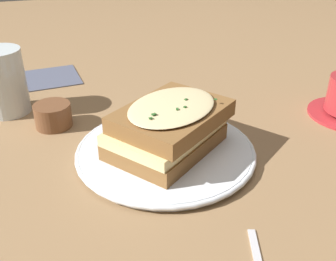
{
  "coord_description": "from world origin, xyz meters",
  "views": [
    {
      "loc": [
        -0.13,
        -0.46,
        0.31
      ],
      "look_at": [
        0.0,
        -0.01,
        0.04
      ],
      "focal_mm": 42.0,
      "sensor_mm": 36.0,
      "label": 1
    }
  ],
  "objects": [
    {
      "name": "dinner_plate",
      "position": [
        0.0,
        -0.01,
        0.01
      ],
      "size": [
        0.25,
        0.25,
        0.01
      ],
      "color": "white",
      "rests_on": "ground_plane"
    },
    {
      "name": "water_glass",
      "position": [
        -0.22,
        0.21,
        0.06
      ],
      "size": [
        0.07,
        0.07,
        0.11
      ],
      "primitive_type": "cylinder",
      "color": "silver",
      "rests_on": "ground_plane"
    },
    {
      "name": "sandwich",
      "position": [
        0.01,
        -0.01,
        0.05
      ],
      "size": [
        0.19,
        0.18,
        0.07
      ],
      "rotation": [
        0.0,
        0.0,
        3.81
      ],
      "color": "brown",
      "rests_on": "dinner_plate"
    },
    {
      "name": "napkin",
      "position": [
        -0.16,
        0.34,
        0.0
      ],
      "size": [
        0.15,
        0.13,
        0.0
      ],
      "primitive_type": "cube",
      "rotation": [
        0.0,
        0.0,
        0.1
      ],
      "color": "#4C5166",
      "rests_on": "ground_plane"
    },
    {
      "name": "condiment_pot",
      "position": [
        -0.15,
        0.13,
        0.02
      ],
      "size": [
        0.06,
        0.06,
        0.04
      ],
      "primitive_type": "cylinder",
      "color": "brown",
      "rests_on": "ground_plane"
    },
    {
      "name": "ground_plane",
      "position": [
        0.0,
        0.0,
        0.0
      ],
      "size": [
        2.4,
        2.4,
        0.0
      ],
      "primitive_type": "plane",
      "color": "olive"
    }
  ]
}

